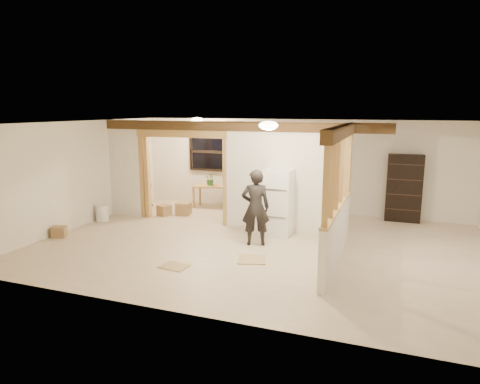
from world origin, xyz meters
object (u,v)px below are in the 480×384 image
at_px(bookshelf, 404,188).
at_px(work_table, 212,196).
at_px(woman, 256,207).
at_px(shop_vac, 143,195).
at_px(refrigerator, 278,203).

bearing_deg(bookshelf, work_table, -176.77).
xyz_separation_m(woman, bookshelf, (2.87, 3.05, 0.05)).
bearing_deg(shop_vac, work_table, 16.75).
height_order(work_table, bookshelf, bookshelf).
distance_m(woman, shop_vac, 4.68).
distance_m(refrigerator, work_table, 3.13).
bearing_deg(bookshelf, shop_vac, -172.99).
xyz_separation_m(refrigerator, shop_vac, (-4.35, 1.34, -0.39)).
relative_size(refrigerator, shop_vac, 2.14).
relative_size(refrigerator, bookshelf, 0.87).
distance_m(work_table, bookshelf, 5.11).
relative_size(woman, shop_vac, 2.31).
bearing_deg(shop_vac, bookshelf, 7.01).
bearing_deg(refrigerator, work_table, 142.11).
bearing_deg(work_table, woman, -63.46).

